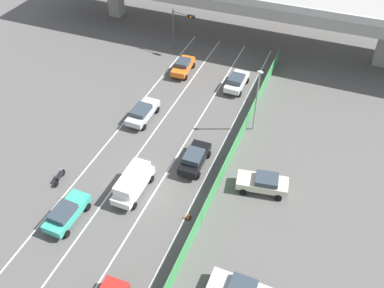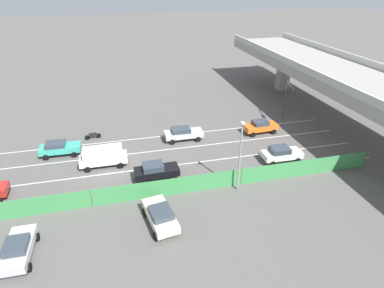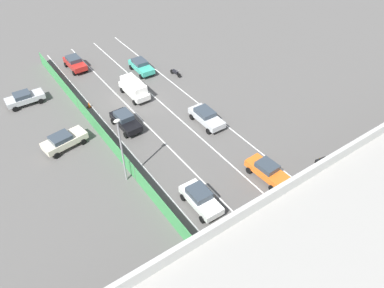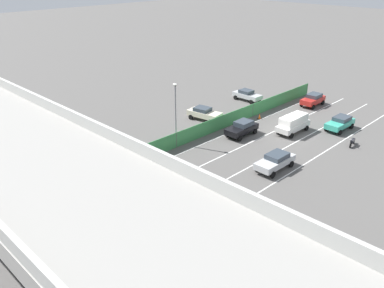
% 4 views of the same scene
% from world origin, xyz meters
% --- Properties ---
extents(ground_plane, '(300.00, 300.00, 0.00)m').
position_xyz_m(ground_plane, '(0.00, 0.00, 0.00)').
color(ground_plane, '#565451').
extents(lane_line_left_edge, '(0.14, 45.16, 0.01)m').
position_xyz_m(lane_line_left_edge, '(-5.36, 4.58, 0.00)').
color(lane_line_left_edge, silver).
rests_on(lane_line_left_edge, ground).
extents(lane_line_mid_left, '(0.14, 45.16, 0.01)m').
position_xyz_m(lane_line_mid_left, '(-1.79, 4.58, 0.00)').
color(lane_line_mid_left, silver).
rests_on(lane_line_mid_left, ground).
extents(lane_line_mid_right, '(0.14, 45.16, 0.01)m').
position_xyz_m(lane_line_mid_right, '(1.79, 4.58, 0.00)').
color(lane_line_mid_right, silver).
rests_on(lane_line_mid_right, ground).
extents(lane_line_right_edge, '(0.14, 45.16, 0.01)m').
position_xyz_m(lane_line_right_edge, '(5.36, 4.58, 0.00)').
color(lane_line_right_edge, silver).
rests_on(lane_line_right_edge, ground).
extents(elevated_overpass, '(58.60, 10.53, 7.83)m').
position_xyz_m(elevated_overpass, '(0.00, 29.16, 6.20)').
color(elevated_overpass, gray).
rests_on(elevated_overpass, ground).
extents(green_fence, '(0.10, 41.26, 1.74)m').
position_xyz_m(green_fence, '(6.77, 4.58, 0.87)').
color(green_fence, '#3D8E4C').
rests_on(green_fence, ground).
extents(car_sedan_silver, '(2.07, 4.63, 1.58)m').
position_xyz_m(car_sedan_silver, '(-3.78, 8.13, 0.90)').
color(car_sedan_silver, '#B7BABC').
rests_on(car_sedan_silver, ground).
extents(car_van_white, '(2.04, 4.85, 2.11)m').
position_xyz_m(car_van_white, '(0.09, -1.25, 1.20)').
color(car_van_white, silver).
rests_on(car_van_white, ground).
extents(car_sedan_white, '(2.07, 4.28, 1.67)m').
position_xyz_m(car_sedan_white, '(3.65, 17.27, 0.92)').
color(car_sedan_white, white).
rests_on(car_sedan_white, ground).
extents(car_sedan_black, '(2.07, 4.37, 1.70)m').
position_xyz_m(car_sedan_black, '(3.81, 3.71, 0.93)').
color(car_sedan_black, black).
rests_on(car_sedan_black, ground).
extents(car_sedan_red, '(2.09, 4.25, 1.67)m').
position_xyz_m(car_sedan_red, '(3.44, -11.84, 0.93)').
color(car_sedan_red, red).
rests_on(car_sedan_red, ground).
extents(car_taxi_orange, '(2.12, 4.33, 1.66)m').
position_xyz_m(car_taxi_orange, '(-3.36, 18.07, 0.91)').
color(car_taxi_orange, orange).
rests_on(car_taxi_orange, ground).
extents(car_taxi_teal, '(2.09, 4.38, 1.59)m').
position_xyz_m(car_taxi_teal, '(-3.49, -6.00, 0.90)').
color(car_taxi_teal, teal).
rests_on(car_taxi_teal, ground).
extents(motorcycle, '(0.61, 1.94, 0.93)m').
position_xyz_m(motorcycle, '(-6.69, -2.55, 0.46)').
color(motorcycle, black).
rests_on(motorcycle, ground).
extents(parked_wagon_silver, '(4.33, 2.05, 1.55)m').
position_xyz_m(parked_wagon_silver, '(11.46, -7.13, 0.87)').
color(parked_wagon_silver, '#B2B5B7').
rests_on(parked_wagon_silver, ground).
extents(parked_sedan_cream, '(4.65, 2.62, 1.62)m').
position_xyz_m(parked_sedan_cream, '(10.43, 3.12, 0.91)').
color(parked_sedan_cream, beige).
rests_on(parked_sedan_cream, ground).
extents(traffic_light, '(3.25, 0.91, 5.47)m').
position_xyz_m(traffic_light, '(-5.64, 22.78, 3.86)').
color(traffic_light, '#47474C').
rests_on(traffic_light, ground).
extents(street_lamp, '(0.60, 0.36, 6.96)m').
position_xyz_m(street_lamp, '(7.44, 10.85, 4.24)').
color(street_lamp, gray).
rests_on(street_lamp, ground).
extents(traffic_cone, '(0.47, 0.47, 0.70)m').
position_xyz_m(traffic_cone, '(5.58, -2.21, 0.33)').
color(traffic_cone, orange).
rests_on(traffic_cone, ground).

